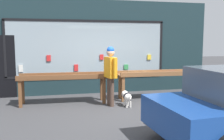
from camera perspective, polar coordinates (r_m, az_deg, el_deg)
ground_plane at (r=7.10m, az=1.95°, el=-8.98°), size 40.00×40.00×0.00m
shopfront_facade at (r=9.15m, az=-2.39°, el=5.18°), size 8.01×0.29×3.37m
display_table_left at (r=7.72m, az=-11.13°, el=-2.15°), size 2.66×0.73×0.93m
display_table_right at (r=8.39m, az=10.33°, el=-1.39°), size 2.66×0.70×0.93m
person_browsing at (r=7.29m, az=-0.35°, el=-0.24°), size 0.31×0.67×1.75m
small_dog at (r=7.35m, az=3.41°, el=-6.04°), size 0.26×0.55×0.44m
sandwich_board_sign at (r=9.43m, az=23.30°, el=-2.37°), size 0.71×0.76×1.03m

